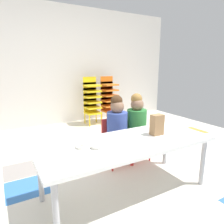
{
  "coord_description": "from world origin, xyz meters",
  "views": [
    {
      "loc": [
        -1.07,
        -2.15,
        1.28
      ],
      "look_at": [
        -0.04,
        -0.33,
        0.8
      ],
      "focal_mm": 32.84,
      "sensor_mm": 36.0,
      "label": 1
    }
  ],
  "objects_px": {
    "kid_chair_yellow_stack": "(92,98)",
    "paper_plate_near_edge": "(81,148)",
    "seated_child_near_camera": "(117,124)",
    "craft_table": "(127,146)",
    "paper_bag_brown": "(157,125)",
    "donut_powdered_loose": "(96,146)",
    "seated_child_middle_seat": "(136,121)",
    "kid_chair_orange_stack": "(109,97)",
    "donut_powdered_on_plate": "(80,146)"
  },
  "relations": [
    {
      "from": "seated_child_middle_seat",
      "to": "paper_bag_brown",
      "type": "relative_size",
      "value": 4.17
    },
    {
      "from": "kid_chair_yellow_stack",
      "to": "kid_chair_orange_stack",
      "type": "distance_m",
      "value": 0.42
    },
    {
      "from": "donut_powdered_on_plate",
      "to": "seated_child_middle_seat",
      "type": "bearing_deg",
      "value": 27.34
    },
    {
      "from": "donut_powdered_on_plate",
      "to": "paper_bag_brown",
      "type": "bearing_deg",
      "value": -2.82
    },
    {
      "from": "paper_bag_brown",
      "to": "donut_powdered_on_plate",
      "type": "relative_size",
      "value": 2.2
    },
    {
      "from": "paper_plate_near_edge",
      "to": "donut_powdered_loose",
      "type": "xyz_separation_m",
      "value": [
        0.13,
        -0.06,
        0.01
      ]
    },
    {
      "from": "paper_bag_brown",
      "to": "paper_plate_near_edge",
      "type": "distance_m",
      "value": 0.86
    },
    {
      "from": "craft_table",
      "to": "paper_bag_brown",
      "type": "distance_m",
      "value": 0.42
    },
    {
      "from": "paper_plate_near_edge",
      "to": "donut_powdered_on_plate",
      "type": "bearing_deg",
      "value": 0.0
    },
    {
      "from": "kid_chair_yellow_stack",
      "to": "donut_powdered_on_plate",
      "type": "height_order",
      "value": "kid_chair_yellow_stack"
    },
    {
      "from": "craft_table",
      "to": "kid_chair_orange_stack",
      "type": "relative_size",
      "value": 1.68
    },
    {
      "from": "kid_chair_yellow_stack",
      "to": "donut_powdered_on_plate",
      "type": "relative_size",
      "value": 10.39
    },
    {
      "from": "seated_child_near_camera",
      "to": "kid_chair_yellow_stack",
      "type": "height_order",
      "value": "kid_chair_yellow_stack"
    },
    {
      "from": "paper_plate_near_edge",
      "to": "craft_table",
      "type": "bearing_deg",
      "value": -7.49
    },
    {
      "from": "kid_chair_yellow_stack",
      "to": "donut_powdered_on_plate",
      "type": "xyz_separation_m",
      "value": [
        -1.2,
        -2.45,
        -0.0
      ]
    },
    {
      "from": "kid_chair_yellow_stack",
      "to": "kid_chair_orange_stack",
      "type": "height_order",
      "value": "same"
    },
    {
      "from": "seated_child_near_camera",
      "to": "donut_powdered_loose",
      "type": "bearing_deg",
      "value": -134.39
    },
    {
      "from": "seated_child_middle_seat",
      "to": "donut_powdered_loose",
      "type": "distance_m",
      "value": 1.03
    },
    {
      "from": "craft_table",
      "to": "seated_child_near_camera",
      "type": "relative_size",
      "value": 1.9
    },
    {
      "from": "kid_chair_orange_stack",
      "to": "donut_powdered_loose",
      "type": "distance_m",
      "value": 2.93
    },
    {
      "from": "donut_powdered_on_plate",
      "to": "donut_powdered_loose",
      "type": "relative_size",
      "value": 0.93
    },
    {
      "from": "kid_chair_yellow_stack",
      "to": "seated_child_near_camera",
      "type": "bearing_deg",
      "value": -105.02
    },
    {
      "from": "paper_plate_near_edge",
      "to": "paper_bag_brown",
      "type": "bearing_deg",
      "value": -2.82
    },
    {
      "from": "paper_plate_near_edge",
      "to": "donut_powdered_loose",
      "type": "relative_size",
      "value": 1.68
    },
    {
      "from": "craft_table",
      "to": "donut_powdered_on_plate",
      "type": "bearing_deg",
      "value": 172.51
    },
    {
      "from": "craft_table",
      "to": "paper_plate_near_edge",
      "type": "height_order",
      "value": "paper_plate_near_edge"
    },
    {
      "from": "paper_bag_brown",
      "to": "donut_powdered_loose",
      "type": "xyz_separation_m",
      "value": [
        -0.72,
        -0.01,
        -0.09
      ]
    },
    {
      "from": "seated_child_near_camera",
      "to": "paper_bag_brown",
      "type": "relative_size",
      "value": 4.17
    },
    {
      "from": "kid_chair_orange_stack",
      "to": "paper_bag_brown",
      "type": "xyz_separation_m",
      "value": [
        -0.78,
        -2.5,
        0.09
      ]
    },
    {
      "from": "paper_bag_brown",
      "to": "paper_plate_near_edge",
      "type": "xyz_separation_m",
      "value": [
        -0.85,
        0.04,
        -0.11
      ]
    },
    {
      "from": "paper_bag_brown",
      "to": "paper_plate_near_edge",
      "type": "bearing_deg",
      "value": 177.18
    },
    {
      "from": "craft_table",
      "to": "donut_powdered_on_plate",
      "type": "distance_m",
      "value": 0.47
    },
    {
      "from": "kid_chair_yellow_stack",
      "to": "paper_plate_near_edge",
      "type": "height_order",
      "value": "kid_chair_yellow_stack"
    },
    {
      "from": "paper_plate_near_edge",
      "to": "donut_powdered_loose",
      "type": "distance_m",
      "value": 0.14
    },
    {
      "from": "donut_powdered_on_plate",
      "to": "donut_powdered_loose",
      "type": "distance_m",
      "value": 0.14
    },
    {
      "from": "paper_plate_near_edge",
      "to": "seated_child_near_camera",
      "type": "bearing_deg",
      "value": 36.8
    },
    {
      "from": "paper_plate_near_edge",
      "to": "kid_chair_orange_stack",
      "type": "bearing_deg",
      "value": 56.43
    },
    {
      "from": "craft_table",
      "to": "kid_chair_orange_stack",
      "type": "bearing_deg",
      "value": 65.16
    },
    {
      "from": "craft_table",
      "to": "paper_plate_near_edge",
      "type": "distance_m",
      "value": 0.47
    },
    {
      "from": "donut_powdered_loose",
      "to": "craft_table",
      "type": "bearing_deg",
      "value": -0.73
    },
    {
      "from": "kid_chair_yellow_stack",
      "to": "paper_plate_near_edge",
      "type": "bearing_deg",
      "value": -116.13
    },
    {
      "from": "craft_table",
      "to": "paper_bag_brown",
      "type": "xyz_separation_m",
      "value": [
        0.39,
        0.02,
        0.16
      ]
    },
    {
      "from": "craft_table",
      "to": "seated_child_near_camera",
      "type": "xyz_separation_m",
      "value": [
        0.22,
        0.57,
        0.05
      ]
    },
    {
      "from": "craft_table",
      "to": "kid_chair_orange_stack",
      "type": "distance_m",
      "value": 2.77
    },
    {
      "from": "seated_child_near_camera",
      "to": "donut_powdered_on_plate",
      "type": "distance_m",
      "value": 0.85
    },
    {
      "from": "craft_table",
      "to": "kid_chair_yellow_stack",
      "type": "distance_m",
      "value": 2.62
    },
    {
      "from": "kid_chair_yellow_stack",
      "to": "kid_chair_orange_stack",
      "type": "relative_size",
      "value": 1.0
    },
    {
      "from": "kid_chair_yellow_stack",
      "to": "donut_powdered_loose",
      "type": "distance_m",
      "value": 2.73
    },
    {
      "from": "craft_table",
      "to": "donut_powdered_on_plate",
      "type": "xyz_separation_m",
      "value": [
        -0.46,
        0.06,
        0.07
      ]
    },
    {
      "from": "craft_table",
      "to": "paper_bag_brown",
      "type": "height_order",
      "value": "paper_bag_brown"
    }
  ]
}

